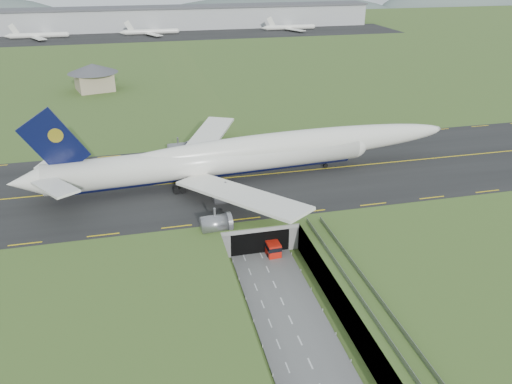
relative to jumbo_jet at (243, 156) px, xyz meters
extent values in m
plane|color=#3F5F26|center=(-1.65, -31.93, -11.90)|extent=(900.00, 900.00, 0.00)
cube|color=gray|center=(-1.65, -31.93, -8.90)|extent=(800.00, 800.00, 6.00)
cube|color=slate|center=(-1.65, -39.43, -11.80)|extent=(12.00, 75.00, 0.20)
cube|color=black|center=(-1.65, 1.07, -5.81)|extent=(800.00, 44.00, 0.18)
cube|color=gray|center=(-1.65, -12.93, -6.40)|extent=(16.00, 22.00, 1.00)
cube|color=gray|center=(-8.65, -12.93, -8.90)|extent=(2.00, 22.00, 6.00)
cube|color=gray|center=(5.35, -12.93, -8.90)|extent=(2.00, 22.00, 6.00)
cube|color=black|center=(-1.65, -17.93, -9.40)|extent=(12.00, 12.00, 5.00)
cube|color=#A8A8A3|center=(-1.65, -23.98, -6.30)|extent=(17.00, 0.50, 0.80)
cube|color=#A8A8A3|center=(9.35, -50.43, -6.10)|extent=(3.00, 53.00, 0.50)
cube|color=gray|center=(7.95, -50.43, -5.35)|extent=(0.06, 53.00, 1.00)
cube|color=gray|center=(10.75, -50.43, -5.35)|extent=(0.06, 53.00, 1.00)
cylinder|color=#A8A8A3|center=(9.35, -59.93, -9.10)|extent=(0.90, 0.90, 5.60)
cylinder|color=#A8A8A3|center=(9.35, -47.93, -9.10)|extent=(0.90, 0.90, 5.60)
cylinder|color=#A8A8A3|center=(9.35, -35.93, -9.10)|extent=(0.90, 0.90, 5.60)
cylinder|color=white|center=(-7.63, -0.55, -0.35)|extent=(73.31, 12.13, 6.87)
sphere|color=white|center=(28.77, 2.09, -0.35)|extent=(7.20, 7.20, 6.73)
cone|color=white|center=(-47.25, -3.43, -0.35)|extent=(7.97, 7.05, 6.53)
ellipsoid|color=white|center=(12.03, 0.87, 1.20)|extent=(85.06, 12.44, 7.21)
ellipsoid|color=black|center=(27.70, 2.01, 0.51)|extent=(5.01, 3.35, 2.40)
cylinder|color=black|center=(-7.63, -0.55, -3.03)|extent=(69.38, 7.89, 2.89)
cube|color=white|center=(-6.73, 16.73, -1.42)|extent=(20.79, 32.23, 2.89)
cube|color=white|center=(-41.41, 5.07, 1.26)|extent=(9.20, 12.76, 1.10)
cube|color=white|center=(-4.25, -17.53, -1.42)|extent=(24.28, 30.84, 2.89)
cube|color=white|center=(-40.24, -10.99, 1.26)|extent=(10.38, 12.58, 1.10)
cube|color=black|center=(-40.29, -2.92, 7.70)|extent=(13.67, 1.63, 15.19)
cylinder|color=gold|center=(-39.75, -2.88, 9.31)|extent=(3.05, 0.97, 3.01)
cylinder|color=slate|center=(-7.59, 9.68, -4.75)|extent=(5.82, 3.94, 3.54)
cylinder|color=slate|center=(-13.47, 20.55, -4.75)|extent=(5.82, 3.94, 3.54)
cylinder|color=slate|center=(-6.12, -10.67, -4.75)|extent=(5.82, 3.94, 3.54)
cylinder|color=slate|center=(-10.36, -22.28, -4.75)|extent=(5.82, 3.94, 3.54)
cylinder|color=black|center=(21.49, 1.56, -5.12)|extent=(1.22, 0.62, 1.18)
cube|color=black|center=(-12.45, -0.90, -4.96)|extent=(6.97, 7.96, 1.50)
cube|color=red|center=(0.60, -23.37, -10.32)|extent=(2.89, 7.00, 2.76)
cube|color=black|center=(0.60, -23.37, -9.77)|extent=(2.95, 7.10, 0.92)
cube|color=black|center=(0.60, -23.37, -11.47)|extent=(2.69, 6.54, 0.46)
cylinder|color=black|center=(-0.49, -25.72, -11.39)|extent=(0.36, 0.84, 0.83)
cylinder|color=black|center=(-0.70, -21.13, -11.39)|extent=(0.36, 0.84, 0.83)
cylinder|color=black|center=(1.90, -25.61, -11.39)|extent=(0.36, 0.84, 0.83)
cylinder|color=black|center=(1.68, -21.02, -11.39)|extent=(0.36, 0.84, 0.83)
cube|color=tan|center=(-38.90, 97.44, -2.42)|extent=(15.96, 15.96, 6.96)
cone|color=#4C4C51|center=(-38.90, 97.44, 2.80)|extent=(23.41, 23.41, 3.48)
cube|color=#B2B2B2|center=(-1.65, 268.07, 1.60)|extent=(300.00, 22.00, 15.00)
cube|color=#4C4C51|center=(-1.65, 268.07, 9.10)|extent=(302.00, 24.00, 1.20)
cube|color=black|center=(-1.65, 238.07, -5.76)|extent=(320.00, 50.00, 0.08)
cylinder|color=white|center=(-80.40, 243.07, -3.72)|extent=(34.00, 3.20, 3.20)
cylinder|color=white|center=(-10.39, 243.07, -3.72)|extent=(34.00, 3.20, 3.20)
cylinder|color=white|center=(85.51, 243.07, -3.72)|extent=(34.00, 3.20, 3.20)
ellipsoid|color=#4F5F5A|center=(118.35, 398.07, -15.90)|extent=(260.00, 91.00, 44.00)
ellipsoid|color=#4F5F5A|center=(318.35, 398.07, -15.90)|extent=(180.00, 63.00, 60.00)
camera|label=1|loc=(-22.24, -106.90, 42.87)|focal=35.00mm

